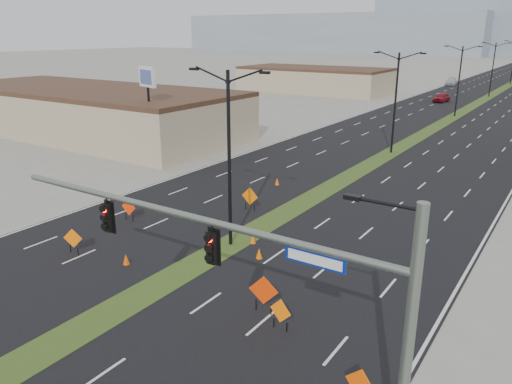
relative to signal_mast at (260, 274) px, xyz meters
The scene contains 24 objects.
ground 10.01m from the signal_mast, 166.85° to the right, with size 600.00×600.00×0.00m, color gray.
road_surface 98.49m from the signal_mast, 94.99° to the left, with size 25.00×400.00×0.02m, color black.
median_strip 98.49m from the signal_mast, 94.99° to the left, with size 2.00×400.00×0.04m, color #2B4D1B.
building_sw_near 51.83m from the signal_mast, 147.26° to the left, with size 40.00×16.00×5.00m, color tan.
building_sw_far 92.41m from the signal_mast, 116.04° to the left, with size 30.00×14.00×4.50m, color tan.
mesa_west 306.35m from the signal_mast, 114.82° to the left, with size 180.00×50.00×22.00m, color gray.
mesa_backdrop 320.53m from the signal_mast, 96.91° to the left, with size 140.00×50.00×32.00m, color gray.
signal_mast is the anchor object (origin of this frame).
streetlight_0 13.18m from the signal_mast, 130.54° to the left, with size 5.15×0.24×10.02m.
streetlight_1 38.96m from the signal_mast, 102.69° to the left, with size 5.15×0.24×10.02m.
streetlight_2 66.56m from the signal_mast, 97.39° to the left, with size 5.15×0.24×10.02m.
streetlight_3 94.39m from the signal_mast, 95.20° to the left, with size 5.15×0.24×10.02m.
car_left 82.67m from the signal_mast, 99.98° to the left, with size 1.84×4.58×1.56m, color maroon.
car_far 114.99m from the signal_mast, 100.03° to the left, with size 2.29×5.64×1.64m, color #B7BDC2.
construction_sign_0 19.35m from the signal_mast, 150.08° to the left, with size 1.15×0.11×1.53m.
construction_sign_1 16.22m from the signal_mast, 164.65° to the left, with size 1.05×0.47×1.49m.
construction_sign_2 19.30m from the signal_mast, 125.17° to the left, with size 1.27×0.09×1.69m.
construction_sign_3 5.90m from the signal_mast, 111.91° to the left, with size 1.07×0.19×1.44m.
construction_sign_4 6.74m from the signal_mast, 121.47° to the left, with size 1.32×0.38×1.80m.
cone_0 13.39m from the signal_mast, 157.64° to the left, with size 0.37×0.37×0.62m, color #DD4B04.
cone_1 13.98m from the signal_mast, 124.85° to the left, with size 0.35×0.35×0.58m, color #FF6305.
cone_2 12.05m from the signal_mast, 123.29° to the left, with size 0.37×0.37×0.61m, color #E65D04.
cone_3 25.47m from the signal_mast, 119.85° to the left, with size 0.36×0.36×0.60m, color #E85504.
pole_sign_west 36.43m from the signal_mast, 140.31° to the left, with size 2.82×1.24×8.77m.
Camera 1 is at (16.07, -9.61, 11.88)m, focal length 35.00 mm.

